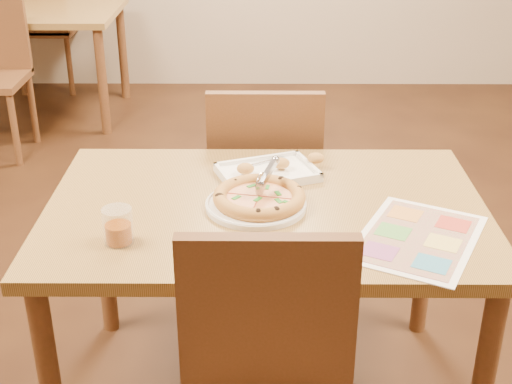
{
  "coord_description": "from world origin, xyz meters",
  "views": [
    {
      "loc": [
        -0.02,
        -1.88,
        1.68
      ],
      "look_at": [
        -0.03,
        -0.02,
        0.77
      ],
      "focal_mm": 50.0,
      "sensor_mm": 36.0,
      "label": 1
    }
  ],
  "objects_px": {
    "bg_chair_far": "(42,16)",
    "plate": "(256,205)",
    "dining_table": "(266,230)",
    "pizza": "(259,197)",
    "menu": "(418,238)",
    "appetizer_tray": "(270,172)",
    "pizza_cutter": "(266,176)",
    "bg_table": "(20,22)",
    "chair_far": "(265,169)",
    "chair_near": "(267,383)",
    "glass_tumbler": "(118,228)"
  },
  "relations": [
    {
      "from": "menu",
      "to": "bg_table",
      "type": "bearing_deg",
      "value": 123.79
    },
    {
      "from": "bg_chair_far",
      "to": "pizza",
      "type": "distance_m",
      "value": 3.68
    },
    {
      "from": "chair_near",
      "to": "chair_far",
      "type": "bearing_deg",
      "value": 90.0
    },
    {
      "from": "menu",
      "to": "glass_tumbler",
      "type": "bearing_deg",
      "value": -178.22
    },
    {
      "from": "dining_table",
      "to": "chair_near",
      "type": "bearing_deg",
      "value": -90.0
    },
    {
      "from": "bg_chair_far",
      "to": "pizza_cutter",
      "type": "relative_size",
      "value": 3.58
    },
    {
      "from": "bg_table",
      "to": "menu",
      "type": "height_order",
      "value": "menu"
    },
    {
      "from": "chair_far",
      "to": "pizza_cutter",
      "type": "distance_m",
      "value": 0.62
    },
    {
      "from": "chair_far",
      "to": "pizza",
      "type": "xyz_separation_m",
      "value": [
        -0.02,
        -0.61,
        0.18
      ]
    },
    {
      "from": "chair_far",
      "to": "appetizer_tray",
      "type": "distance_m",
      "value": 0.43
    },
    {
      "from": "menu",
      "to": "bg_chair_far",
      "type": "bearing_deg",
      "value": 119.83
    },
    {
      "from": "chair_near",
      "to": "pizza",
      "type": "xyz_separation_m",
      "value": [
        -0.02,
        0.59,
        0.18
      ]
    },
    {
      "from": "pizza",
      "to": "bg_chair_far",
      "type": "bearing_deg",
      "value": 115.49
    },
    {
      "from": "bg_table",
      "to": "plate",
      "type": "xyz_separation_m",
      "value": [
        1.57,
        -2.82,
        0.09
      ]
    },
    {
      "from": "dining_table",
      "to": "appetizer_tray",
      "type": "relative_size",
      "value": 3.59
    },
    {
      "from": "pizza",
      "to": "pizza_cutter",
      "type": "relative_size",
      "value": 2.08
    },
    {
      "from": "chair_far",
      "to": "glass_tumbler",
      "type": "xyz_separation_m",
      "value": [
        -0.39,
        -0.83,
        0.2
      ]
    },
    {
      "from": "pizza_cutter",
      "to": "glass_tumbler",
      "type": "relative_size",
      "value": 1.31
    },
    {
      "from": "pizza",
      "to": "chair_near",
      "type": "bearing_deg",
      "value": -88.07
    },
    {
      "from": "glass_tumbler",
      "to": "chair_near",
      "type": "bearing_deg",
      "value": -43.59
    },
    {
      "from": "dining_table",
      "to": "appetizer_tray",
      "type": "bearing_deg",
      "value": 85.72
    },
    {
      "from": "dining_table",
      "to": "chair_far",
      "type": "height_order",
      "value": "chair_far"
    },
    {
      "from": "plate",
      "to": "glass_tumbler",
      "type": "relative_size",
      "value": 2.96
    },
    {
      "from": "bg_chair_far",
      "to": "menu",
      "type": "distance_m",
      "value": 4.04
    },
    {
      "from": "dining_table",
      "to": "chair_far",
      "type": "relative_size",
      "value": 2.77
    },
    {
      "from": "dining_table",
      "to": "bg_chair_far",
      "type": "xyz_separation_m",
      "value": [
        -1.6,
        3.3,
        -0.07
      ]
    },
    {
      "from": "chair_near",
      "to": "pizza",
      "type": "distance_m",
      "value": 0.62
    },
    {
      "from": "bg_chair_far",
      "to": "dining_table",
      "type": "bearing_deg",
      "value": 115.85
    },
    {
      "from": "plate",
      "to": "appetizer_tray",
      "type": "height_order",
      "value": "appetizer_tray"
    },
    {
      "from": "bg_table",
      "to": "plate",
      "type": "distance_m",
      "value": 3.23
    },
    {
      "from": "plate",
      "to": "pizza",
      "type": "bearing_deg",
      "value": 36.4
    },
    {
      "from": "pizza_cutter",
      "to": "glass_tumbler",
      "type": "distance_m",
      "value": 0.47
    },
    {
      "from": "bg_chair_far",
      "to": "plate",
      "type": "relative_size",
      "value": 1.58
    },
    {
      "from": "chair_near",
      "to": "chair_far",
      "type": "distance_m",
      "value": 1.2
    },
    {
      "from": "dining_table",
      "to": "bg_table",
      "type": "distance_m",
      "value": 3.22
    },
    {
      "from": "chair_near",
      "to": "glass_tumbler",
      "type": "bearing_deg",
      "value": 136.41
    },
    {
      "from": "glass_tumbler",
      "to": "appetizer_tray",
      "type": "bearing_deg",
      "value": 46.36
    },
    {
      "from": "plate",
      "to": "glass_tumbler",
      "type": "xyz_separation_m",
      "value": [
        -0.36,
        -0.21,
        0.04
      ]
    },
    {
      "from": "chair_near",
      "to": "chair_far",
      "type": "height_order",
      "value": "same"
    },
    {
      "from": "appetizer_tray",
      "to": "bg_table",
      "type": "bearing_deg",
      "value": 121.88
    },
    {
      "from": "bg_table",
      "to": "pizza",
      "type": "distance_m",
      "value": 3.23
    },
    {
      "from": "bg_chair_far",
      "to": "appetizer_tray",
      "type": "bearing_deg",
      "value": 117.53
    },
    {
      "from": "bg_chair_far",
      "to": "plate",
      "type": "distance_m",
      "value": 3.68
    },
    {
      "from": "bg_table",
      "to": "dining_table",
      "type": "bearing_deg",
      "value": -60.26
    },
    {
      "from": "bg_table",
      "to": "pizza",
      "type": "xyz_separation_m",
      "value": [
        1.58,
        -2.81,
        0.11
      ]
    },
    {
      "from": "bg_chair_far",
      "to": "appetizer_tray",
      "type": "xyz_separation_m",
      "value": [
        1.62,
        -3.1,
        0.17
      ]
    },
    {
      "from": "chair_near",
      "to": "menu",
      "type": "distance_m",
      "value": 0.59
    },
    {
      "from": "chair_far",
      "to": "bg_chair_far",
      "type": "xyz_separation_m",
      "value": [
        -1.6,
        2.7,
        0.0
      ]
    },
    {
      "from": "dining_table",
      "to": "glass_tumbler",
      "type": "distance_m",
      "value": 0.47
    },
    {
      "from": "menu",
      "to": "appetizer_tray",
      "type": "bearing_deg",
      "value": 134.25
    }
  ]
}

